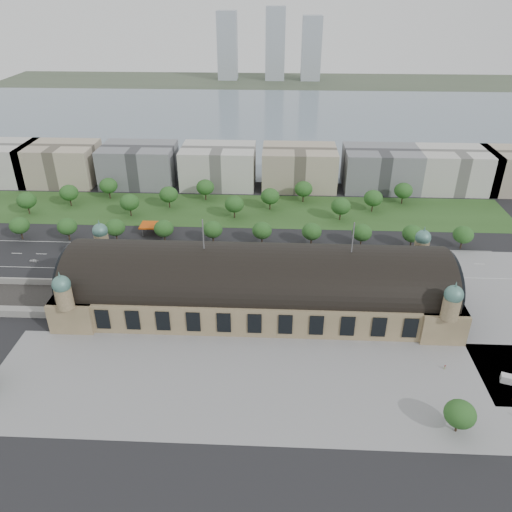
{
  "coord_description": "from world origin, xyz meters",
  "views": [
    {
      "loc": [
        7.2,
        -163.46,
        114.24
      ],
      "look_at": [
        -1.17,
        15.81,
        14.0
      ],
      "focal_mm": 35.0,
      "sensor_mm": 36.0,
      "label": 1
    }
  ],
  "objects_px": {
    "petrol_station": "(158,226)",
    "parked_car_0": "(83,268)",
    "parked_car_1": "(81,269)",
    "traffic_car_4": "(296,259)",
    "traffic_car_6": "(446,270)",
    "parked_car_2": "(110,273)",
    "van_east": "(510,380)",
    "traffic_car_3": "(222,255)",
    "parked_car_3": "(135,274)",
    "bus_mid": "(305,267)",
    "traffic_car_5": "(349,257)",
    "pedestrian_0": "(445,367)",
    "traffic_car_2": "(123,260)",
    "parked_car_5": "(180,271)",
    "bus_west": "(277,269)",
    "parked_car_6": "(188,272)",
    "bus_east": "(342,270)",
    "parked_car_4": "(139,274)",
    "traffic_car_0": "(33,261)"
  },
  "relations": [
    {
      "from": "traffic_car_4",
      "to": "parked_car_4",
      "type": "relative_size",
      "value": 1.01
    },
    {
      "from": "parked_car_6",
      "to": "pedestrian_0",
      "type": "xyz_separation_m",
      "value": [
        96.09,
        -57.51,
        0.03
      ]
    },
    {
      "from": "traffic_car_2",
      "to": "traffic_car_5",
      "type": "relative_size",
      "value": 0.97
    },
    {
      "from": "traffic_car_4",
      "to": "pedestrian_0",
      "type": "relative_size",
      "value": 2.75
    },
    {
      "from": "traffic_car_5",
      "to": "pedestrian_0",
      "type": "relative_size",
      "value": 2.85
    },
    {
      "from": "parked_car_2",
      "to": "traffic_car_0",
      "type": "bearing_deg",
      "value": -136.92
    },
    {
      "from": "traffic_car_5",
      "to": "parked_car_2",
      "type": "bearing_deg",
      "value": 97.28
    },
    {
      "from": "parked_car_4",
      "to": "bus_east",
      "type": "xyz_separation_m",
      "value": [
        89.0,
        6.0,
        1.1
      ]
    },
    {
      "from": "traffic_car_2",
      "to": "bus_west",
      "type": "relative_size",
      "value": 0.4
    },
    {
      "from": "pedestrian_0",
      "to": "parked_car_1",
      "type": "bearing_deg",
      "value": 147.53
    },
    {
      "from": "traffic_car_6",
      "to": "parked_car_2",
      "type": "xyz_separation_m",
      "value": [
        -148.55,
        -9.94,
        -0.04
      ]
    },
    {
      "from": "parked_car_0",
      "to": "parked_car_4",
      "type": "height_order",
      "value": "parked_car_4"
    },
    {
      "from": "petrol_station",
      "to": "parked_car_1",
      "type": "xyz_separation_m",
      "value": [
        -26.09,
        -41.01,
        -2.29
      ]
    },
    {
      "from": "traffic_car_4",
      "to": "parked_car_5",
      "type": "distance_m",
      "value": 53.44
    },
    {
      "from": "parked_car_1",
      "to": "traffic_car_2",
      "type": "bearing_deg",
      "value": 84.07
    },
    {
      "from": "traffic_car_6",
      "to": "van_east",
      "type": "relative_size",
      "value": 0.86
    },
    {
      "from": "parked_car_2",
      "to": "parked_car_3",
      "type": "height_order",
      "value": "parked_car_2"
    },
    {
      "from": "petrol_station",
      "to": "traffic_car_2",
      "type": "height_order",
      "value": "petrol_station"
    },
    {
      "from": "parked_car_6",
      "to": "pedestrian_0",
      "type": "bearing_deg",
      "value": 26.79
    },
    {
      "from": "traffic_car_3",
      "to": "parked_car_3",
      "type": "bearing_deg",
      "value": 123.73
    },
    {
      "from": "parked_car_1",
      "to": "van_east",
      "type": "height_order",
      "value": "van_east"
    },
    {
      "from": "parked_car_0",
      "to": "parked_car_1",
      "type": "distance_m",
      "value": 0.89
    },
    {
      "from": "traffic_car_4",
      "to": "parked_car_1",
      "type": "relative_size",
      "value": 0.97
    },
    {
      "from": "parked_car_1",
      "to": "bus_west",
      "type": "bearing_deg",
      "value": 56.91
    },
    {
      "from": "petrol_station",
      "to": "traffic_car_3",
      "type": "distance_m",
      "value": 44.04
    },
    {
      "from": "traffic_car_0",
      "to": "bus_mid",
      "type": "relative_size",
      "value": 0.32
    },
    {
      "from": "parked_car_0",
      "to": "parked_car_3",
      "type": "xyz_separation_m",
      "value": [
        24.73,
        -4.0,
        0.01
      ]
    },
    {
      "from": "traffic_car_2",
      "to": "bus_west",
      "type": "height_order",
      "value": "bus_west"
    },
    {
      "from": "traffic_car_6",
      "to": "parked_car_1",
      "type": "xyz_separation_m",
      "value": [
        -162.77,
        -6.67,
        -0.15
      ]
    },
    {
      "from": "parked_car_2",
      "to": "parked_car_0",
      "type": "bearing_deg",
      "value": -139.36
    },
    {
      "from": "petrol_station",
      "to": "van_east",
      "type": "relative_size",
      "value": 2.06
    },
    {
      "from": "parked_car_5",
      "to": "pedestrian_0",
      "type": "distance_m",
      "value": 115.3
    },
    {
      "from": "petrol_station",
      "to": "parked_car_3",
      "type": "bearing_deg",
      "value": -91.11
    },
    {
      "from": "traffic_car_3",
      "to": "bus_mid",
      "type": "distance_m",
      "value": 39.85
    },
    {
      "from": "traffic_car_3",
      "to": "traffic_car_4",
      "type": "height_order",
      "value": "traffic_car_4"
    },
    {
      "from": "bus_west",
      "to": "bus_mid",
      "type": "bearing_deg",
      "value": -86.62
    },
    {
      "from": "parked_car_1",
      "to": "van_east",
      "type": "bearing_deg",
      "value": 33.86
    },
    {
      "from": "petrol_station",
      "to": "parked_car_0",
      "type": "relative_size",
      "value": 3.21
    },
    {
      "from": "traffic_car_2",
      "to": "parked_car_0",
      "type": "xyz_separation_m",
      "value": [
        -16.06,
        -8.43,
        0.08
      ]
    },
    {
      "from": "bus_west",
      "to": "traffic_car_3",
      "type": "bearing_deg",
      "value": 58.59
    },
    {
      "from": "bus_west",
      "to": "parked_car_0",
      "type": "bearing_deg",
      "value": 85.33
    },
    {
      "from": "traffic_car_3",
      "to": "parked_car_3",
      "type": "relative_size",
      "value": 1.19
    },
    {
      "from": "parked_car_0",
      "to": "bus_east",
      "type": "xyz_separation_m",
      "value": [
        115.81,
        2.0,
        1.13
      ]
    },
    {
      "from": "traffic_car_6",
      "to": "parked_car_6",
      "type": "xyz_separation_m",
      "value": [
        -114.64,
        -7.13,
        -0.0
      ]
    },
    {
      "from": "traffic_car_0",
      "to": "traffic_car_4",
      "type": "relative_size",
      "value": 0.87
    },
    {
      "from": "parked_car_0",
      "to": "traffic_car_5",
      "type": "bearing_deg",
      "value": 74.89
    },
    {
      "from": "traffic_car_5",
      "to": "bus_east",
      "type": "bearing_deg",
      "value": 157.99
    },
    {
      "from": "parked_car_1",
      "to": "van_east",
      "type": "relative_size",
      "value": 0.7
    },
    {
      "from": "traffic_car_4",
      "to": "parked_car_1",
      "type": "bearing_deg",
      "value": -86.07
    },
    {
      "from": "parked_car_0",
      "to": "bus_west",
      "type": "relative_size",
      "value": 0.38
    }
  ]
}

